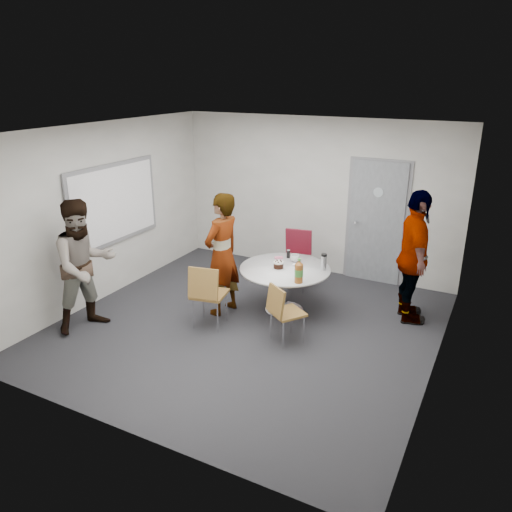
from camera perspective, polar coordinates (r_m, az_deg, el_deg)
The scene contains 15 objects.
floor at distance 7.12m, azimuth -0.95°, elevation -8.02°, with size 5.00×5.00×0.00m, color #232226.
ceiling at distance 6.31m, azimuth -1.10°, elevation 14.15°, with size 5.00×5.00×0.00m, color silver.
wall_back at distance 8.79m, azimuth 6.81°, elevation 6.79°, with size 5.00×5.00×0.00m, color #B2B1A9.
wall_left at distance 8.04m, azimuth -16.96°, elevation 4.79°, with size 5.00×5.00×0.00m, color #B2B1A9.
wall_right at distance 5.89m, azimuth 20.92°, elevation -1.19°, with size 5.00×5.00×0.00m, color #B2B1A9.
wall_front at distance 4.70m, azimuth -15.75°, elevation -5.98°, with size 5.00×5.00×0.00m, color #B2B1A9.
door at distance 8.54m, azimuth 13.59°, elevation 3.72°, with size 1.02×0.17×2.12m.
whiteboard at distance 8.13m, azimuth -15.86°, elevation 5.79°, with size 0.04×1.90×1.25m.
table at distance 7.29m, azimuth 3.53°, elevation -2.07°, with size 1.32×1.32×1.04m.
chair_near_left at distance 6.85m, azimuth -5.64°, elevation -3.94°, with size 0.52×0.56×0.94m.
chair_near_right at distance 6.50m, azimuth 3.04°, elevation -6.04°, with size 0.55×0.56×0.81m.
chair_far at distance 8.22m, azimuth 4.68°, elevation 0.39°, with size 0.53×0.57×0.96m.
person_main at distance 7.20m, azimuth -3.89°, elevation 0.17°, with size 0.66×0.43×1.81m, color #A5C6EA.
person_left at distance 7.12m, azimuth -18.98°, elevation -1.06°, with size 0.89×0.70×1.84m, color white.
person_right at distance 7.26m, azimuth 17.59°, elevation -0.16°, with size 1.12×0.47×1.91m, color black.
Camera 1 is at (2.99, -5.51, 3.36)m, focal length 35.00 mm.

